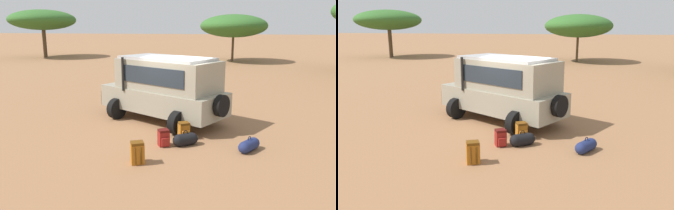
% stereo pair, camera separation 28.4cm
% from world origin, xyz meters
% --- Properties ---
extents(ground_plane, '(320.00, 320.00, 0.00)m').
position_xyz_m(ground_plane, '(0.00, 0.00, 0.00)').
color(ground_plane, '#936642').
extents(safari_vehicle, '(5.35, 3.91, 2.44)m').
position_xyz_m(safari_vehicle, '(-0.48, 0.50, 1.29)').
color(safari_vehicle, gray).
rests_on(safari_vehicle, ground_plane).
extents(backpack_beside_front_wheel, '(0.42, 0.44, 0.51)m').
position_xyz_m(backpack_beside_front_wheel, '(0.19, -2.15, 0.25)').
color(backpack_beside_front_wheel, maroon).
rests_on(backpack_beside_front_wheel, ground_plane).
extents(backpack_cluster_center, '(0.43, 0.45, 0.60)m').
position_xyz_m(backpack_cluster_center, '(-0.14, -3.58, 0.29)').
color(backpack_cluster_center, '#B26619').
rests_on(backpack_cluster_center, ground_plane).
extents(backpack_near_rear_wheel, '(0.44, 0.46, 0.55)m').
position_xyz_m(backpack_near_rear_wheel, '(0.66, -1.40, 0.27)').
color(backpack_near_rear_wheel, '#B26619').
rests_on(backpack_near_rear_wheel, ground_plane).
extents(duffel_bag_low_black_case, '(0.60, 0.81, 0.44)m').
position_xyz_m(duffel_bag_low_black_case, '(2.69, -1.96, 0.17)').
color(duffel_bag_low_black_case, navy).
rests_on(duffel_bag_low_black_case, ground_plane).
extents(duffel_bag_soft_canvas, '(0.72, 0.65, 0.47)m').
position_xyz_m(duffel_bag_soft_canvas, '(0.82, -1.95, 0.19)').
color(duffel_bag_soft_canvas, black).
rests_on(duffel_bag_soft_canvas, ground_plane).
extents(acacia_tree_far_left, '(7.39, 8.08, 5.48)m').
position_xyz_m(acacia_tree_far_left, '(-21.19, 23.34, 4.31)').
color(acacia_tree_far_left, brown).
rests_on(acacia_tree_far_left, ground_plane).
extents(acacia_tree_left_mid, '(6.80, 7.26, 4.77)m').
position_xyz_m(acacia_tree_left_mid, '(0.68, 23.72, 3.61)').
color(acacia_tree_left_mid, brown).
rests_on(acacia_tree_left_mid, ground_plane).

